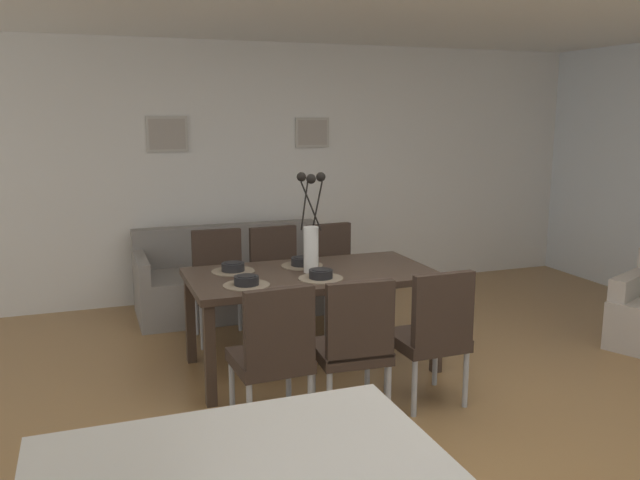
{
  "coord_description": "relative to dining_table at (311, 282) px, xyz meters",
  "views": [
    {
      "loc": [
        -1.81,
        -3.37,
        1.9
      ],
      "look_at": [
        -0.15,
        1.19,
        0.95
      ],
      "focal_mm": 36.65,
      "sensor_mm": 36.0,
      "label": 1
    }
  ],
  "objects": [
    {
      "name": "framed_picture_center",
      "position": [
        0.75,
        2.11,
        1.03
      ],
      "size": [
        0.37,
        0.03,
        0.31
      ],
      "color": "#B2ADA3"
    },
    {
      "name": "placemat_near_left",
      "position": [
        -0.54,
        -0.21,
        0.08
      ],
      "size": [
        0.32,
        0.32,
        0.01
      ],
      "primitive_type": "cylinder",
      "color": "#7F705B",
      "rests_on": "dining_table"
    },
    {
      "name": "dining_chair_near_right",
      "position": [
        -0.51,
        0.9,
        -0.15
      ],
      "size": [
        0.46,
        0.46,
        0.92
      ],
      "color": "#33261E",
      "rests_on": "ground"
    },
    {
      "name": "dining_chair_mid_right",
      "position": [
        0.51,
        0.85,
        -0.15
      ],
      "size": [
        0.47,
        0.47,
        0.92
      ],
      "color": "#33261E",
      "rests_on": "ground"
    },
    {
      "name": "dining_chair_far_left",
      "position": [
        -0.04,
        -0.91,
        -0.15
      ],
      "size": [
        0.47,
        0.47,
        0.92
      ],
      "color": "#33261E",
      "rests_on": "ground"
    },
    {
      "name": "bowl_far_right",
      "position": [
        0.0,
        0.21,
        0.12
      ],
      "size": [
        0.17,
        0.17,
        0.07
      ],
      "color": "black",
      "rests_on": "dining_table"
    },
    {
      "name": "placemat_far_left",
      "position": [
        0.0,
        -0.21,
        0.08
      ],
      "size": [
        0.32,
        0.32,
        0.01
      ],
      "primitive_type": "cylinder",
      "color": "#7F705B",
      "rests_on": "dining_table"
    },
    {
      "name": "centerpiece_vase",
      "position": [
        0.0,
        0.0,
        0.36
      ],
      "size": [
        0.21,
        0.23,
        0.73
      ],
      "color": "white",
      "rests_on": "dining_table"
    },
    {
      "name": "sofa",
      "position": [
        -0.23,
        1.63,
        -0.38
      ],
      "size": [
        1.84,
        0.84,
        0.8
      ],
      "color": "gray",
      "rests_on": "ground"
    },
    {
      "name": "dining_chair_far_right",
      "position": [
        -0.01,
        0.87,
        -0.15
      ],
      "size": [
        0.46,
        0.46,
        0.92
      ],
      "color": "#33261E",
      "rests_on": "ground"
    },
    {
      "name": "bowl_far_left",
      "position": [
        0.0,
        -0.21,
        0.12
      ],
      "size": [
        0.17,
        0.17,
        0.07
      ],
      "color": "black",
      "rests_on": "dining_table"
    },
    {
      "name": "placemat_near_right",
      "position": [
        -0.54,
        0.21,
        0.08
      ],
      "size": [
        0.32,
        0.32,
        0.01
      ],
      "primitive_type": "cylinder",
      "color": "#7F705B",
      "rests_on": "dining_table"
    },
    {
      "name": "placemat_far_right",
      "position": [
        0.0,
        0.21,
        0.08
      ],
      "size": [
        0.32,
        0.32,
        0.01
      ],
      "primitive_type": "cylinder",
      "color": "#7F705B",
      "rests_on": "dining_table"
    },
    {
      "name": "bowl_near_right",
      "position": [
        -0.54,
        0.21,
        0.12
      ],
      "size": [
        0.17,
        0.17,
        0.07
      ],
      "color": "black",
      "rests_on": "dining_table"
    },
    {
      "name": "ground_plane",
      "position": [
        0.27,
        -1.07,
        -0.66
      ],
      "size": [
        9.0,
        9.0,
        0.0
      ],
      "primitive_type": "plane",
      "color": "olive"
    },
    {
      "name": "dining_table",
      "position": [
        0.0,
        0.0,
        0.0
      ],
      "size": [
        1.8,
        0.94,
        0.74
      ],
      "color": "#3D2D23",
      "rests_on": "ground"
    },
    {
      "name": "back_wall_panel",
      "position": [
        0.27,
        2.18,
        0.64
      ],
      "size": [
        9.0,
        0.1,
        2.6
      ],
      "primitive_type": "cube",
      "color": "silver",
      "rests_on": "ground"
    },
    {
      "name": "dining_chair_near_left",
      "position": [
        -0.54,
        -0.88,
        -0.15
      ],
      "size": [
        0.46,
        0.46,
        0.92
      ],
      "color": "#33261E",
      "rests_on": "ground"
    },
    {
      "name": "bowl_near_left",
      "position": [
        -0.54,
        -0.21,
        0.12
      ],
      "size": [
        0.17,
        0.17,
        0.07
      ],
      "color": "black",
      "rests_on": "dining_table"
    },
    {
      "name": "dining_chair_mid_left",
      "position": [
        0.53,
        -0.89,
        -0.15
      ],
      "size": [
        0.45,
        0.45,
        0.92
      ],
      "color": "#33261E",
      "rests_on": "ground"
    },
    {
      "name": "framed_picture_left",
      "position": [
        -0.75,
        2.11,
        1.03
      ],
      "size": [
        0.4,
        0.03,
        0.34
      ],
      "color": "#B2ADA3"
    }
  ]
}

